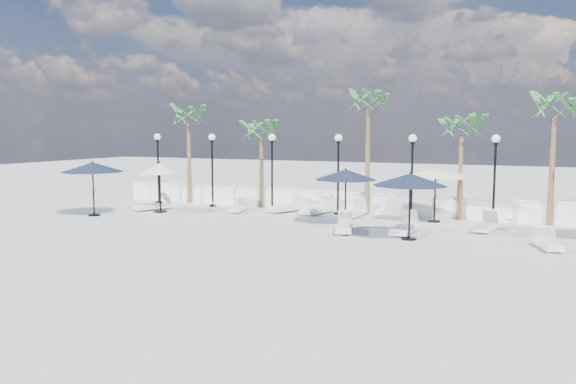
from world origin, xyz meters
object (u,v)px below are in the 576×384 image
at_px(parasol_navy_mid, 346,175).
at_px(parasol_cream_small, 160,169).
at_px(lounger_8, 547,243).
at_px(parasol_cream_sq_a, 436,169).
at_px(lounger_2, 318,209).
at_px(lounger_4, 287,207).
at_px(lounger_5, 356,212).
at_px(lounger_3, 344,226).
at_px(parasol_navy_left, 92,168).
at_px(lounger_0, 238,208).
at_px(lounger_6, 404,228).
at_px(lounger_7, 486,225).
at_px(lounger_1, 153,205).
at_px(parasol_navy_right, 410,180).

distance_m(parasol_navy_mid, parasol_cream_small, 9.51).
height_order(lounger_8, parasol_cream_sq_a, parasol_cream_sq_a).
height_order(lounger_2, lounger_8, lounger_2).
bearing_deg(lounger_4, parasol_navy_mid, -8.57).
bearing_deg(lounger_5, parasol_cream_sq_a, -0.43).
relative_size(lounger_2, parasol_navy_mid, 0.84).
distance_m(lounger_3, lounger_4, 5.99).
distance_m(parasol_navy_left, parasol_cream_sq_a, 15.71).
relative_size(lounger_8, parasol_cream_small, 0.70).
bearing_deg(lounger_2, lounger_0, -149.97).
distance_m(lounger_3, lounger_6, 2.31).
bearing_deg(lounger_7, parasol_cream_sq_a, 154.06).
xyz_separation_m(lounger_7, parasol_navy_left, (-17.24, -3.28, 2.03)).
xyz_separation_m(lounger_1, lounger_8, (18.08, -2.11, -0.04)).
distance_m(lounger_1, lounger_4, 6.79).
relative_size(lounger_1, parasol_cream_small, 0.82).
height_order(lounger_7, parasol_navy_left, parasol_navy_left).
distance_m(lounger_7, parasol_cream_sq_a, 3.46).
bearing_deg(parasol_navy_left, lounger_2, 27.03).
xyz_separation_m(lounger_4, parasol_cream_sq_a, (7.15, -0.02, 2.09)).
relative_size(lounger_7, parasol_navy_mid, 0.75).
bearing_deg(parasol_navy_mid, lounger_2, 132.11).
relative_size(lounger_0, parasol_navy_right, 0.64).
height_order(lounger_0, parasol_navy_right, parasol_navy_right).
relative_size(lounger_2, lounger_8, 1.30).
height_order(lounger_3, lounger_7, lounger_7).
xyz_separation_m(lounger_0, lounger_1, (-4.22, -1.25, 0.03)).
height_order(lounger_4, parasol_navy_mid, parasol_navy_mid).
distance_m(lounger_0, lounger_2, 3.98).
distance_m(lounger_1, parasol_navy_mid, 10.43).
relative_size(lounger_2, lounger_4, 1.06).
height_order(lounger_7, lounger_8, lounger_7).
bearing_deg(lounger_6, parasol_navy_right, -66.41).
xyz_separation_m(lounger_2, parasol_navy_left, (-9.47, -4.83, 2.01)).
relative_size(parasol_navy_mid, parasol_navy_right, 0.97).
bearing_deg(parasol_navy_mid, parasol_cream_small, -178.96).
relative_size(lounger_1, parasol_cream_sq_a, 0.40).
xyz_separation_m(lounger_1, lounger_4, (6.43, 2.19, 0.01)).
bearing_deg(lounger_2, lounger_6, -19.23).
distance_m(lounger_0, lounger_4, 2.40).
bearing_deg(parasol_navy_right, lounger_1, 170.17).
bearing_deg(lounger_5, lounger_3, -78.71).
height_order(lounger_7, parasol_navy_right, parasol_navy_right).
height_order(parasol_navy_left, parasol_navy_mid, parasol_navy_left).
height_order(lounger_5, parasol_cream_sq_a, parasol_cream_sq_a).
relative_size(parasol_navy_left, parasol_navy_right, 1.05).
height_order(lounger_7, parasol_navy_mid, parasol_navy_mid).
bearing_deg(lounger_0, lounger_1, -175.76).
bearing_deg(parasol_cream_sq_a, lounger_5, 179.67).
xyz_separation_m(lounger_5, lounger_8, (8.11, -4.30, -0.03)).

